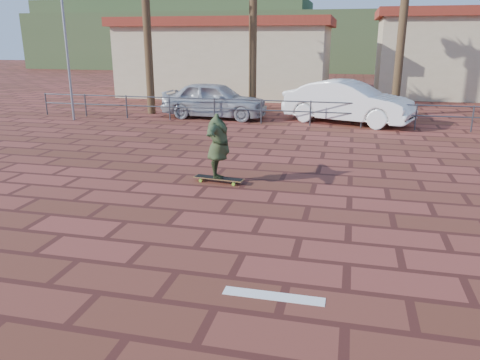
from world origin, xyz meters
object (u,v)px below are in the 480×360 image
object	(u,v)px
longboard	(219,178)
car_silver	(215,100)
car_white	(348,102)
skateboarder	(218,146)

from	to	relation	value
longboard	car_silver	bearing A→B (deg)	113.54
car_silver	car_white	bearing A→B (deg)	-86.79
longboard	car_white	xyz separation A→B (m)	(2.90, 9.30, 0.76)
longboard	car_white	distance (m)	9.77
longboard	skateboarder	xyz separation A→B (m)	(0.00, -0.00, 0.81)
longboard	car_silver	distance (m)	9.74
skateboarder	car_white	size ratio (longest dim) A/B	0.37
longboard	car_silver	size ratio (longest dim) A/B	0.28
longboard	skateboarder	distance (m)	0.81
skateboarder	car_silver	size ratio (longest dim) A/B	0.42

